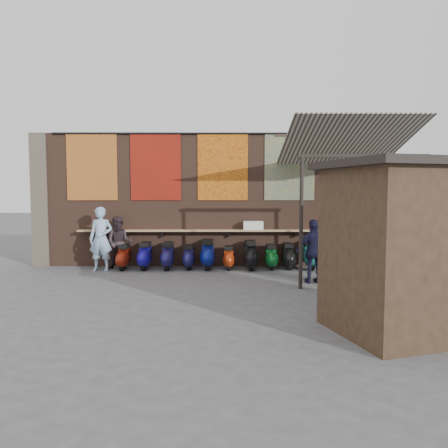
# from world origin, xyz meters

# --- Properties ---
(ground) EXTENTS (70.00, 70.00, 0.00)m
(ground) POSITION_xyz_m (0.00, 0.00, 0.00)
(ground) COLOR #474749
(ground) RESTS_ON ground
(brick_wall) EXTENTS (10.00, 0.40, 4.00)m
(brick_wall) POSITION_xyz_m (0.00, 2.70, 2.00)
(brick_wall) COLOR brown
(brick_wall) RESTS_ON ground
(pier_left) EXTENTS (0.50, 0.50, 4.00)m
(pier_left) POSITION_xyz_m (-5.20, 2.70, 2.00)
(pier_left) COLOR #4C4238
(pier_left) RESTS_ON ground
(pier_right) EXTENTS (0.50, 0.50, 4.00)m
(pier_right) POSITION_xyz_m (5.20, 2.70, 2.00)
(pier_right) COLOR #4C4238
(pier_right) RESTS_ON ground
(eating_counter) EXTENTS (8.00, 0.32, 0.05)m
(eating_counter) POSITION_xyz_m (0.00, 2.33, 1.10)
(eating_counter) COLOR #9E7A51
(eating_counter) RESTS_ON brick_wall
(shelf_box) EXTENTS (0.58, 0.27, 0.26)m
(shelf_box) POSITION_xyz_m (1.21, 2.30, 1.25)
(shelf_box) COLOR white
(shelf_box) RESTS_ON eating_counter
(tapestry_redgold) EXTENTS (1.50, 0.02, 2.00)m
(tapestry_redgold) POSITION_xyz_m (-3.60, 2.48, 3.00)
(tapestry_redgold) COLOR maroon
(tapestry_redgold) RESTS_ON brick_wall
(tapestry_sun) EXTENTS (1.50, 0.02, 2.00)m
(tapestry_sun) POSITION_xyz_m (-1.70, 2.48, 3.00)
(tapestry_sun) COLOR red
(tapestry_sun) RESTS_ON brick_wall
(tapestry_orange) EXTENTS (1.50, 0.02, 2.00)m
(tapestry_orange) POSITION_xyz_m (0.30, 2.48, 3.00)
(tapestry_orange) COLOR orange
(tapestry_orange) RESTS_ON brick_wall
(tapestry_multi) EXTENTS (1.50, 0.02, 2.00)m
(tapestry_multi) POSITION_xyz_m (2.30, 2.48, 3.00)
(tapestry_multi) COLOR navy
(tapestry_multi) RESTS_ON brick_wall
(hang_rail) EXTENTS (9.50, 0.06, 0.06)m
(hang_rail) POSITION_xyz_m (0.00, 2.47, 3.98)
(hang_rail) COLOR black
(hang_rail) RESTS_ON brick_wall
(scooter_stool_0) EXTENTS (0.35, 0.77, 0.73)m
(scooter_stool_0) POSITION_xyz_m (-2.58, 1.96, 0.37)
(scooter_stool_0) COLOR maroon
(scooter_stool_0) RESTS_ON ground
(scooter_stool_1) EXTENTS (0.37, 0.82, 0.78)m
(scooter_stool_1) POSITION_xyz_m (-1.97, 1.99, 0.39)
(scooter_stool_1) COLOR #170E9C
(scooter_stool_1) RESTS_ON ground
(scooter_stool_2) EXTENTS (0.37, 0.82, 0.78)m
(scooter_stool_2) POSITION_xyz_m (-1.30, 1.97, 0.39)
(scooter_stool_2) COLOR #19144E
(scooter_stool_2) RESTS_ON ground
(scooter_stool_3) EXTENTS (0.33, 0.73, 0.70)m
(scooter_stool_3) POSITION_xyz_m (-0.69, 2.03, 0.35)
(scooter_stool_3) COLOR #1A1752
(scooter_stool_3) RESTS_ON ground
(scooter_stool_4) EXTENTS (0.40, 0.90, 0.85)m
(scooter_stool_4) POSITION_xyz_m (-0.14, 2.03, 0.43)
(scooter_stool_4) COLOR navy
(scooter_stool_4) RESTS_ON ground
(scooter_stool_5) EXTENTS (0.32, 0.71, 0.67)m
(scooter_stool_5) POSITION_xyz_m (0.47, 1.96, 0.34)
(scooter_stool_5) COLOR #A22B0C
(scooter_stool_5) RESTS_ON ground
(scooter_stool_6) EXTENTS (0.39, 0.87, 0.83)m
(scooter_stool_6) POSITION_xyz_m (1.10, 1.96, 0.41)
(scooter_stool_6) COLOR black
(scooter_stool_6) RESTS_ON ground
(scooter_stool_7) EXTENTS (0.34, 0.75, 0.71)m
(scooter_stool_7) POSITION_xyz_m (1.71, 1.99, 0.36)
(scooter_stool_7) COLOR #0D6022
(scooter_stool_7) RESTS_ON ground
(scooter_stool_8) EXTENTS (0.35, 0.78, 0.74)m
(scooter_stool_8) POSITION_xyz_m (2.22, 2.03, 0.37)
(scooter_stool_8) COLOR black
(scooter_stool_8) RESTS_ON ground
(scooter_stool_9) EXTENTS (0.39, 0.87, 0.82)m
(scooter_stool_9) POSITION_xyz_m (2.85, 2.01, 0.41)
(scooter_stool_9) COLOR #1A695F
(scooter_stool_9) RESTS_ON ground
(diner_left) EXTENTS (0.70, 0.48, 1.83)m
(diner_left) POSITION_xyz_m (-3.17, 1.75, 0.92)
(diner_left) COLOR #93B3D6
(diner_left) RESTS_ON ground
(diner_right) EXTENTS (0.76, 0.59, 1.55)m
(diner_right) POSITION_xyz_m (-2.71, 2.00, 0.77)
(diner_right) COLOR #32272B
(diner_right) RESTS_ON ground
(shopper_navy) EXTENTS (0.97, 0.50, 1.58)m
(shopper_navy) POSITION_xyz_m (2.54, 0.04, 0.79)
(shopper_navy) COLOR black
(shopper_navy) RESTS_ON ground
(shopper_grey) EXTENTS (1.29, 1.23, 1.76)m
(shopper_grey) POSITION_xyz_m (3.77, -0.81, 0.88)
(shopper_grey) COLOR #57585C
(shopper_grey) RESTS_ON ground
(shopper_tan) EXTENTS (0.92, 0.84, 1.58)m
(shopper_tan) POSITION_xyz_m (3.08, -0.08, 0.79)
(shopper_tan) COLOR #998B61
(shopper_tan) RESTS_ON ground
(market_stall) EXTENTS (2.85, 2.43, 2.64)m
(market_stall) POSITION_xyz_m (3.34, -3.70, 1.32)
(market_stall) COLOR black
(market_stall) RESTS_ON ground
(stall_roof) EXTENTS (3.20, 2.78, 0.12)m
(stall_roof) POSITION_xyz_m (3.34, -3.70, 2.70)
(stall_roof) COLOR black
(stall_roof) RESTS_ON market_stall
(stall_sign) EXTENTS (1.16, 0.37, 0.50)m
(stall_sign) POSITION_xyz_m (3.08, -2.80, 1.91)
(stall_sign) COLOR gold
(stall_sign) RESTS_ON market_stall
(stall_shelf) EXTENTS (1.97, 0.66, 0.06)m
(stall_shelf) POSITION_xyz_m (3.08, -2.80, 0.96)
(stall_shelf) COLOR #473321
(stall_shelf) RESTS_ON market_stall
(awning_canvas) EXTENTS (3.20, 3.28, 0.97)m
(awning_canvas) POSITION_xyz_m (3.50, 0.90, 3.55)
(awning_canvas) COLOR beige
(awning_canvas) RESTS_ON brick_wall
(awning_ledger) EXTENTS (3.30, 0.08, 0.12)m
(awning_ledger) POSITION_xyz_m (3.50, 2.49, 3.95)
(awning_ledger) COLOR #33261C
(awning_ledger) RESTS_ON brick_wall
(awning_header) EXTENTS (3.00, 0.08, 0.08)m
(awning_header) POSITION_xyz_m (3.50, -0.60, 3.08)
(awning_header) COLOR black
(awning_header) RESTS_ON awning_post_left
(awning_post_left) EXTENTS (0.09, 0.09, 3.10)m
(awning_post_left) POSITION_xyz_m (2.10, -0.60, 1.55)
(awning_post_left) COLOR black
(awning_post_left) RESTS_ON ground
(awning_post_right) EXTENTS (0.09, 0.09, 3.10)m
(awning_post_right) POSITION_xyz_m (4.90, -0.60, 1.55)
(awning_post_right) COLOR black
(awning_post_right) RESTS_ON ground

